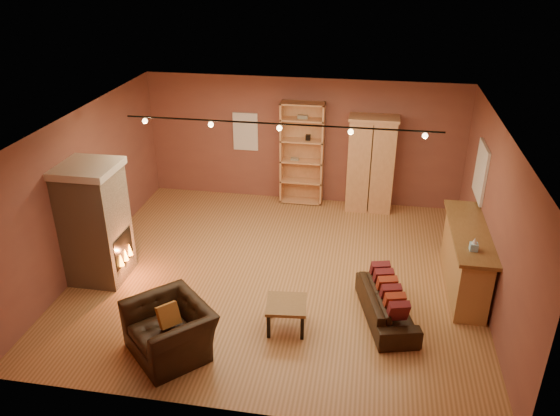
% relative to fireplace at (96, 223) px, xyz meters
% --- Properties ---
extents(floor, '(7.00, 7.00, 0.00)m').
position_rel_fireplace_xyz_m(floor, '(3.04, 0.60, -1.06)').
color(floor, '#955F35').
rests_on(floor, ground).
extents(ceiling, '(7.00, 7.00, 0.00)m').
position_rel_fireplace_xyz_m(ceiling, '(3.04, 0.60, 1.74)').
color(ceiling, brown).
rests_on(ceiling, back_wall).
extents(back_wall, '(7.00, 0.02, 2.80)m').
position_rel_fireplace_xyz_m(back_wall, '(3.04, 3.85, 0.34)').
color(back_wall, brown).
rests_on(back_wall, floor).
extents(left_wall, '(0.02, 6.50, 2.80)m').
position_rel_fireplace_xyz_m(left_wall, '(-0.46, 0.60, 0.34)').
color(left_wall, brown).
rests_on(left_wall, floor).
extents(right_wall, '(0.02, 6.50, 2.80)m').
position_rel_fireplace_xyz_m(right_wall, '(6.54, 0.60, 0.34)').
color(right_wall, brown).
rests_on(right_wall, floor).
extents(fireplace, '(1.01, 0.98, 2.12)m').
position_rel_fireplace_xyz_m(fireplace, '(0.00, 0.00, 0.00)').
color(fireplace, tan).
rests_on(fireplace, floor).
extents(back_window, '(0.56, 0.04, 0.86)m').
position_rel_fireplace_xyz_m(back_window, '(1.74, 3.83, 0.49)').
color(back_window, white).
rests_on(back_window, back_wall).
extents(bookcase, '(0.95, 0.37, 2.32)m').
position_rel_fireplace_xyz_m(bookcase, '(3.05, 3.73, 0.12)').
color(bookcase, tan).
rests_on(bookcase, floor).
extents(armoire, '(1.04, 0.60, 2.11)m').
position_rel_fireplace_xyz_m(armoire, '(4.56, 3.58, 0.00)').
color(armoire, tan).
rests_on(armoire, floor).
extents(bar_counter, '(0.62, 2.30, 1.10)m').
position_rel_fireplace_xyz_m(bar_counter, '(6.24, 0.74, -0.50)').
color(bar_counter, tan).
rests_on(bar_counter, floor).
extents(tissue_box, '(0.12, 0.12, 0.22)m').
position_rel_fireplace_xyz_m(tissue_box, '(6.19, 0.07, 0.13)').
color(tissue_box, '#8CC4E0').
rests_on(tissue_box, bar_counter).
extents(right_window, '(0.05, 0.90, 1.00)m').
position_rel_fireplace_xyz_m(right_window, '(6.51, 2.00, 0.59)').
color(right_window, white).
rests_on(right_window, right_wall).
extents(loveseat, '(0.88, 1.72, 0.72)m').
position_rel_fireplace_xyz_m(loveseat, '(4.95, -0.38, -0.71)').
color(loveseat, black).
rests_on(loveseat, floor).
extents(armchair, '(1.37, 1.36, 1.02)m').
position_rel_fireplace_xyz_m(armchair, '(1.89, -1.71, -0.55)').
color(armchair, black).
rests_on(armchair, floor).
extents(coffee_table, '(0.66, 0.66, 0.46)m').
position_rel_fireplace_xyz_m(coffee_table, '(3.44, -0.89, -0.67)').
color(coffee_table, brown).
rests_on(coffee_table, floor).
extents(track_rail, '(5.20, 0.09, 0.13)m').
position_rel_fireplace_xyz_m(track_rail, '(3.04, 0.80, 1.63)').
color(track_rail, black).
rests_on(track_rail, ceiling).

